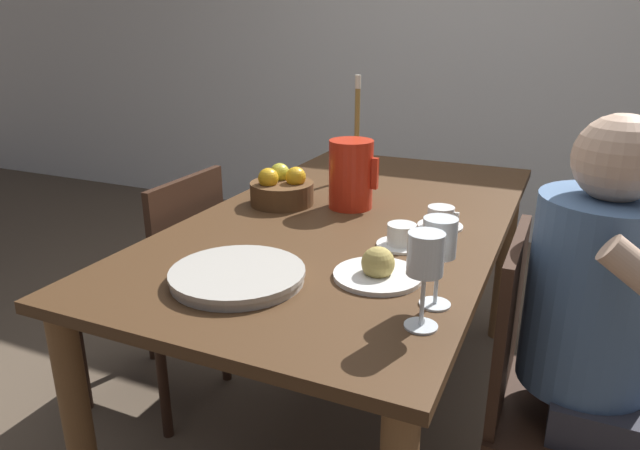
{
  "coord_description": "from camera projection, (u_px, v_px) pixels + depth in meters",
  "views": [
    {
      "loc": [
        0.61,
        -1.62,
        1.35
      ],
      "look_at": [
        0.0,
        -0.26,
        0.82
      ],
      "focal_mm": 32.0,
      "sensor_mm": 36.0,
      "label": 1
    }
  ],
  "objects": [
    {
      "name": "chair_person_side",
      "position": [
        553.0,
        399.0,
        1.41
      ],
      "size": [
        0.42,
        0.42,
        0.88
      ],
      "rotation": [
        0.0,
        0.0,
        -1.57
      ],
      "color": "#331E14",
      "rests_on": "ground_plane"
    },
    {
      "name": "wall_back",
      "position": [
        481.0,
        34.0,
        3.51
      ],
      "size": [
        10.0,
        0.06,
        2.6
      ],
      "color": "white",
      "rests_on": "ground_plane"
    },
    {
      "name": "wine_glass_water",
      "position": [
        439.0,
        242.0,
        1.19
      ],
      "size": [
        0.07,
        0.07,
        0.2
      ],
      "color": "white",
      "rests_on": "dining_table"
    },
    {
      "name": "teacup_across",
      "position": [
        441.0,
        218.0,
        1.71
      ],
      "size": [
        0.14,
        0.14,
        0.06
      ],
      "color": "white",
      "rests_on": "dining_table"
    },
    {
      "name": "chair_opposite",
      "position": [
        164.0,
        285.0,
        2.03
      ],
      "size": [
        0.42,
        0.42,
        0.88
      ],
      "rotation": [
        0.0,
        0.0,
        1.57
      ],
      "color": "#331E14",
      "rests_on": "ground_plane"
    },
    {
      "name": "fruit_bowl",
      "position": [
        282.0,
        189.0,
        1.92
      ],
      "size": [
        0.21,
        0.21,
        0.13
      ],
      "color": "brown",
      "rests_on": "dining_table"
    },
    {
      "name": "candlestick_tall",
      "position": [
        357.0,
        138.0,
        2.21
      ],
      "size": [
        0.06,
        0.06,
        0.4
      ],
      "color": "olive",
      "rests_on": "dining_table"
    },
    {
      "name": "red_pitcher",
      "position": [
        351.0,
        174.0,
        1.87
      ],
      "size": [
        0.17,
        0.14,
        0.23
      ],
      "color": "red",
      "rests_on": "dining_table"
    },
    {
      "name": "bread_plate",
      "position": [
        378.0,
        269.0,
        1.36
      ],
      "size": [
        0.21,
        0.21,
        0.08
      ],
      "color": "white",
      "rests_on": "dining_table"
    },
    {
      "name": "serving_tray",
      "position": [
        238.0,
        275.0,
        1.35
      ],
      "size": [
        0.32,
        0.32,
        0.03
      ],
      "color": "#B7B2A8",
      "rests_on": "dining_table"
    },
    {
      "name": "dining_table",
      "position": [
        353.0,
        245.0,
        1.86
      ],
      "size": [
        0.93,
        1.75,
        0.77
      ],
      "color": "#472D19",
      "rests_on": "ground_plane"
    },
    {
      "name": "person_seated",
      "position": [
        606.0,
        324.0,
        1.31
      ],
      "size": [
        0.39,
        0.41,
        1.18
      ],
      "rotation": [
        0.0,
        0.0,
        -1.57
      ],
      "color": "#33333D",
      "rests_on": "ground_plane"
    },
    {
      "name": "ground_plane",
      "position": [
        349.0,
        416.0,
        2.08
      ],
      "size": [
        20.0,
        20.0,
        0.0
      ],
      "primitive_type": "plane",
      "color": "brown"
    },
    {
      "name": "teacup_near_person",
      "position": [
        402.0,
        237.0,
        1.56
      ],
      "size": [
        0.14,
        0.14,
        0.06
      ],
      "color": "white",
      "rests_on": "dining_table"
    },
    {
      "name": "wine_glass_juice",
      "position": [
        425.0,
        259.0,
        1.1
      ],
      "size": [
        0.07,
        0.07,
        0.2
      ],
      "color": "white",
      "rests_on": "dining_table"
    }
  ]
}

